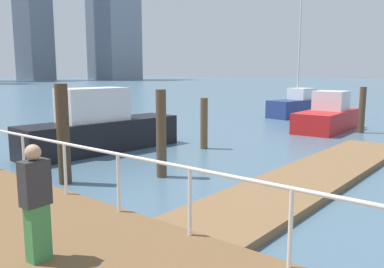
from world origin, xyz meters
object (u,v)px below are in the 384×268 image
at_px(moored_boat_0, 327,117).
at_px(pedestrian_2, 36,202).
at_px(moored_boat_5, 298,105).
at_px(moored_boat_4, 100,128).

relative_size(moored_boat_0, pedestrian_2, 2.93).
bearing_deg(pedestrian_2, moored_boat_0, 8.44).
height_order(moored_boat_0, pedestrian_2, pedestrian_2).
bearing_deg(moored_boat_5, moored_boat_0, -141.51).
height_order(moored_boat_4, moored_boat_5, moored_boat_5).
xyz_separation_m(moored_boat_0, moored_boat_5, (4.59, 3.65, 0.07)).
xyz_separation_m(moored_boat_0, moored_boat_4, (-10.34, 4.40, 0.17)).
distance_m(moored_boat_0, pedestrian_2, 16.90).
xyz_separation_m(moored_boat_4, moored_boat_5, (14.93, -0.74, -0.10)).
bearing_deg(moored_boat_5, moored_boat_4, 177.15).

